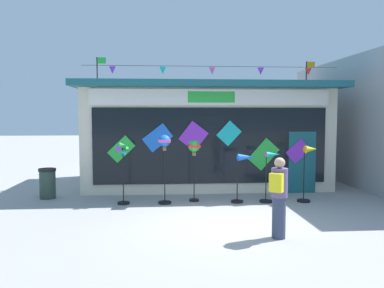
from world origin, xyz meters
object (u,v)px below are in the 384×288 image
(wind_spinner_far_left, at_px, (123,167))
(person_mid_plaza, at_px, (279,196))
(wind_spinner_center_left, at_px, (194,151))
(wind_spinner_left, at_px, (165,151))
(wind_spinner_far_right, at_px, (308,165))
(wind_spinner_center_right, at_px, (244,168))
(trash_bin, at_px, (48,183))
(wind_spinner_right, at_px, (269,174))
(kite_shop_building, at_px, (204,134))

(wind_spinner_far_left, relative_size, person_mid_plaza, 1.06)
(wind_spinner_far_left, bearing_deg, wind_spinner_center_left, 6.92)
(wind_spinner_left, xyz_separation_m, wind_spinner_far_right, (4.18, -0.07, -0.44))
(wind_spinner_far_right, bearing_deg, wind_spinner_center_right, 178.34)
(wind_spinner_far_left, relative_size, wind_spinner_left, 0.90)
(trash_bin, bearing_deg, person_mid_plaza, -36.76)
(wind_spinner_right, xyz_separation_m, person_mid_plaza, (-0.72, -3.35, 0.06))
(wind_spinner_far_left, height_order, wind_spinner_right, wind_spinner_far_left)
(wind_spinner_left, relative_size, wind_spinner_center_right, 1.38)
(kite_shop_building, relative_size, wind_spinner_far_left, 4.90)
(wind_spinner_left, distance_m, person_mid_plaza, 4.16)
(wind_spinner_far_right, height_order, person_mid_plaza, person_mid_plaza)
(wind_spinner_center_left, distance_m, person_mid_plaza, 3.97)
(kite_shop_building, xyz_separation_m, person_mid_plaza, (0.82, -6.85, -0.94))
(wind_spinner_center_right, relative_size, person_mid_plaza, 0.85)
(kite_shop_building, bearing_deg, wind_spinner_left, -113.37)
(wind_spinner_far_left, xyz_separation_m, wind_spinner_center_left, (2.04, 0.25, 0.40))
(kite_shop_building, distance_m, wind_spinner_center_right, 3.65)
(wind_spinner_far_right, distance_m, trash_bin, 7.84)
(wind_spinner_center_left, distance_m, wind_spinner_far_right, 3.36)
(kite_shop_building, height_order, wind_spinner_right, kite_shop_building)
(wind_spinner_right, relative_size, person_mid_plaza, 0.88)
(wind_spinner_far_right, bearing_deg, kite_shop_building, 127.39)
(wind_spinner_far_left, distance_m, trash_bin, 2.65)
(wind_spinner_center_right, xyz_separation_m, wind_spinner_right, (0.74, -0.03, -0.19))
(wind_spinner_right, relative_size, trash_bin, 1.62)
(wind_spinner_right, height_order, wind_spinner_far_right, wind_spinner_far_right)
(wind_spinner_left, bearing_deg, person_mid_plaza, -55.68)
(wind_spinner_far_right, bearing_deg, wind_spinner_left, 179.08)
(kite_shop_building, xyz_separation_m, trash_bin, (-5.05, -2.46, -1.36))
(kite_shop_building, relative_size, wind_spinner_center_left, 4.80)
(wind_spinner_far_left, distance_m, wind_spinner_center_left, 2.10)
(kite_shop_building, distance_m, wind_spinner_left, 3.77)
(person_mid_plaza, bearing_deg, wind_spinner_center_right, -55.21)
(wind_spinner_center_left, relative_size, wind_spinner_center_right, 1.27)
(wind_spinner_left, bearing_deg, wind_spinner_far_left, 179.82)
(wind_spinner_center_right, relative_size, wind_spinner_far_right, 0.86)
(wind_spinner_right, relative_size, wind_spinner_far_right, 0.89)
(wind_spinner_center_left, height_order, wind_spinner_far_right, wind_spinner_center_left)
(wind_spinner_center_left, bearing_deg, wind_spinner_far_right, -5.49)
(wind_spinner_center_left, relative_size, person_mid_plaza, 1.08)
(kite_shop_building, height_order, wind_spinner_center_left, kite_shop_building)
(kite_shop_building, height_order, person_mid_plaza, kite_shop_building)
(wind_spinner_center_right, xyz_separation_m, trash_bin, (-5.86, 1.01, -0.55))
(wind_spinner_center_right, height_order, trash_bin, wind_spinner_center_right)
(person_mid_plaza, bearing_deg, wind_spinner_left, -21.20)
(kite_shop_building, xyz_separation_m, wind_spinner_right, (1.55, -3.50, -1.00))
(wind_spinner_center_left, bearing_deg, wind_spinner_right, -7.78)
(wind_spinner_far_left, xyz_separation_m, person_mid_plaza, (3.49, -3.40, -0.19))
(wind_spinner_center_left, xyz_separation_m, wind_spinner_right, (2.18, -0.30, -0.65))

